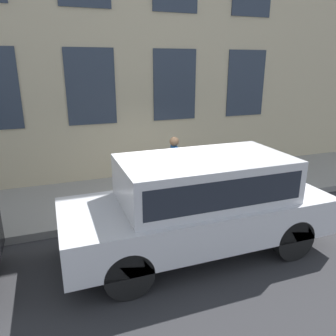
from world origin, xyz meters
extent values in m
plane|color=#2D2D30|center=(0.00, 0.00, 0.00)|extent=(80.00, 80.00, 0.00)
cube|color=gray|center=(1.49, 0.00, 0.09)|extent=(2.97, 60.00, 0.18)
cube|color=#2D3847|center=(2.95, -3.80, 2.93)|extent=(0.03, 1.38, 2.11)
cube|color=#2D3847|center=(2.95, -1.27, 2.93)|extent=(0.03, 1.38, 2.11)
cube|color=#2D3847|center=(2.95, 1.27, 2.93)|extent=(0.03, 1.38, 2.11)
cylinder|color=gold|center=(0.63, -0.02, 0.20)|extent=(0.35, 0.35, 0.04)
cylinder|color=gold|center=(0.63, -0.02, 0.48)|extent=(0.26, 0.26, 0.61)
sphere|color=#A4891E|center=(0.63, -0.02, 0.78)|extent=(0.27, 0.27, 0.27)
cylinder|color=black|center=(0.63, -0.02, 0.87)|extent=(0.09, 0.09, 0.11)
cylinder|color=gold|center=(0.63, -0.20, 0.55)|extent=(0.09, 0.10, 0.09)
cylinder|color=gold|center=(0.63, 0.16, 0.55)|extent=(0.09, 0.10, 0.09)
cylinder|color=#726651|center=(1.09, -0.57, 0.55)|extent=(0.11, 0.11, 0.75)
cylinder|color=#726651|center=(1.24, -0.57, 0.55)|extent=(0.11, 0.11, 0.75)
cube|color=#1E59A5|center=(1.17, -0.57, 1.20)|extent=(0.20, 0.14, 0.56)
cylinder|color=#1E59A5|center=(1.02, -0.57, 1.21)|extent=(0.09, 0.09, 0.53)
cylinder|color=#1E59A5|center=(1.31, -0.57, 1.21)|extent=(0.09, 0.09, 0.53)
sphere|color=#8C6647|center=(1.17, -0.57, 1.60)|extent=(0.25, 0.25, 0.25)
cylinder|color=black|center=(-2.36, 1.56, 0.41)|extent=(0.24, 0.81, 0.81)
cylinder|color=black|center=(-0.62, 1.56, 0.41)|extent=(0.24, 0.81, 0.81)
cylinder|color=black|center=(-2.36, -1.61, 0.41)|extent=(0.24, 0.81, 0.81)
cylinder|color=black|center=(-0.62, -1.61, 0.41)|extent=(0.24, 0.81, 0.81)
cube|color=silver|center=(-1.49, -0.03, 0.76)|extent=(1.97, 5.11, 0.70)
cube|color=silver|center=(-1.49, -0.15, 1.51)|extent=(1.74, 3.17, 0.80)
cube|color=#1E232D|center=(-1.49, -0.15, 1.51)|extent=(1.75, 2.91, 0.51)
camera|label=1|loc=(-6.67, 2.48, 3.56)|focal=35.00mm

